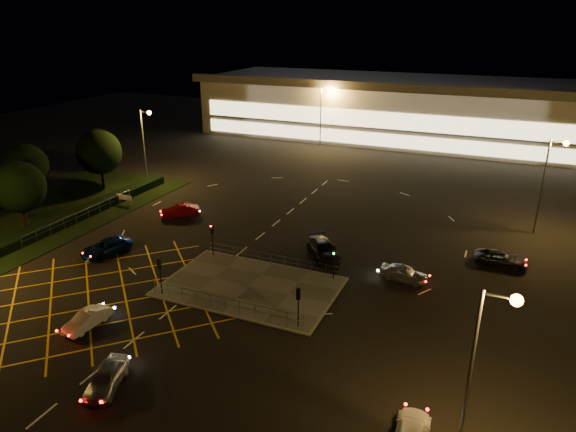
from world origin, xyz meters
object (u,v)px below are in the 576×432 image
at_px(car_near_silver, 106,377).
at_px(car_circ_red, 180,211).
at_px(signal_se, 298,299).
at_px(car_right_silver, 404,273).
at_px(signal_sw, 160,269).
at_px(car_far_dkgrey, 323,250).
at_px(car_queue_white, 87,320).
at_px(car_east_grey, 501,259).
at_px(signal_nw, 212,233).
at_px(signal_ne, 334,255).
at_px(car_left_blue, 106,247).

bearing_deg(car_near_silver, car_circ_red, 97.53).
bearing_deg(signal_se, car_right_silver, -118.19).
xyz_separation_m(signal_sw, car_near_silver, (3.71, -10.58, -1.66)).
bearing_deg(car_near_silver, car_far_dkgrey, 56.93).
relative_size(car_queue_white, car_east_grey, 0.80).
relative_size(signal_sw, signal_se, 1.00).
bearing_deg(car_east_grey, signal_nw, 110.99).
xyz_separation_m(signal_sw, signal_ne, (12.00, 7.99, 0.00)).
height_order(signal_ne, car_circ_red, signal_ne).
relative_size(car_near_silver, car_east_grey, 0.89).
height_order(car_right_silver, car_east_grey, car_right_silver).
bearing_deg(signal_se, car_queue_white, 22.95).
distance_m(signal_ne, car_east_grey, 15.86).
distance_m(signal_sw, car_east_grey, 30.23).
distance_m(signal_sw, car_circ_red, 17.81).
distance_m(signal_nw, car_east_grey, 26.64).
distance_m(signal_se, car_right_silver, 11.84).
bearing_deg(car_queue_white, car_far_dkgrey, 61.08).
xyz_separation_m(signal_se, car_east_grey, (13.10, 16.75, -1.72)).
distance_m(signal_nw, car_circ_red, 11.62).
distance_m(car_queue_white, car_circ_red, 22.41).
relative_size(signal_ne, car_far_dkgrey, 0.58).
relative_size(signal_sw, car_left_blue, 0.64).
distance_m(car_queue_white, car_left_blue, 12.78).
bearing_deg(signal_ne, car_far_dkgrey, 120.79).
relative_size(signal_sw, signal_ne, 1.00).
bearing_deg(signal_se, signal_ne, -90.00).
bearing_deg(signal_ne, signal_se, -90.00).
xyz_separation_m(car_queue_white, car_right_silver, (19.71, 16.33, 0.08)).
bearing_deg(car_far_dkgrey, car_left_blue, 164.76).
xyz_separation_m(signal_ne, car_east_grey, (13.10, 8.76, -1.72)).
distance_m(signal_nw, car_queue_white, 14.27).
height_order(signal_se, car_near_silver, signal_se).
height_order(car_near_silver, car_circ_red, car_circ_red).
relative_size(signal_nw, car_right_silver, 0.77).
distance_m(signal_nw, car_right_silver, 17.77).
xyz_separation_m(signal_se, car_right_silver, (5.54, 10.33, -1.67)).
relative_size(car_far_dkgrey, car_right_silver, 1.33).
height_order(signal_nw, car_near_silver, signal_nw).
bearing_deg(car_far_dkgrey, car_near_silver, -141.38).
xyz_separation_m(signal_sw, signal_nw, (0.00, 7.99, 0.00)).
height_order(signal_ne, car_right_silver, signal_ne).
bearing_deg(car_queue_white, signal_nw, 85.79).
xyz_separation_m(car_near_silver, car_east_grey, (21.39, 27.33, -0.06)).
xyz_separation_m(signal_se, car_far_dkgrey, (-2.32, 11.87, -1.58)).
relative_size(signal_nw, car_left_blue, 0.64).
bearing_deg(car_far_dkgrey, signal_sw, -165.67).
xyz_separation_m(signal_se, car_queue_white, (-14.18, -6.00, -1.76)).
distance_m(signal_ne, car_right_silver, 6.24).
relative_size(car_near_silver, car_far_dkgrey, 0.76).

